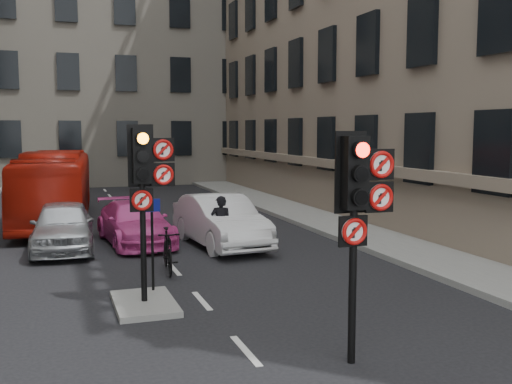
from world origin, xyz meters
TOP-DOWN VIEW (x-y plane):
  - pavement_right at (7.20, 12.00)m, footprint 3.00×50.00m
  - centre_island at (-1.20, 5.00)m, footprint 1.20×2.00m
  - building_far at (0.00, 38.00)m, footprint 30.00×14.00m
  - signal_near at (1.49, 0.99)m, footprint 0.91×0.40m
  - signal_far at (-1.11, 4.99)m, footprint 0.91×0.40m
  - car_silver at (-2.64, 11.46)m, footprint 1.99×4.46m
  - car_white at (1.96, 10.60)m, footprint 2.10×4.92m
  - car_pink at (-0.48, 11.86)m, footprint 2.25×4.68m
  - bus_red at (-2.82, 17.07)m, footprint 3.09×10.03m
  - motorcycle at (-0.20, 7.77)m, footprint 0.67×1.87m
  - motorcyclist at (1.67, 9.51)m, footprint 0.70×0.56m
  - info_sign at (-0.90, 5.73)m, footprint 0.35×0.11m

SIDE VIEW (x-z plane):
  - centre_island at x=-1.20m, z-range 0.00..0.12m
  - pavement_right at x=7.20m, z-range 0.00..0.16m
  - motorcycle at x=-0.20m, z-range 0.00..1.10m
  - car_pink at x=-0.48m, z-range 0.00..1.32m
  - car_silver at x=-2.64m, z-range 0.00..1.49m
  - car_white at x=1.96m, z-range 0.00..1.58m
  - motorcyclist at x=1.67m, z-range 0.00..1.69m
  - bus_red at x=-2.82m, z-range 0.00..2.75m
  - info_sign at x=-0.90m, z-range 0.41..2.41m
  - signal_near at x=1.49m, z-range 0.79..4.37m
  - signal_far at x=-1.11m, z-range 0.91..4.49m
  - building_far at x=0.00m, z-range 0.00..20.00m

